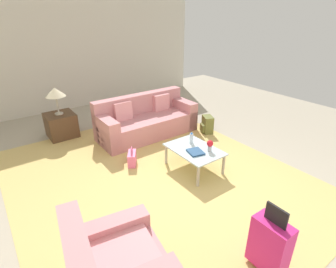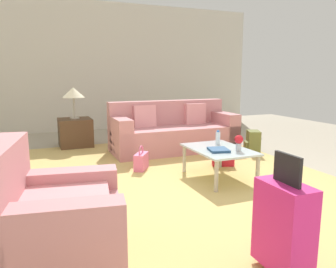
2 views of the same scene
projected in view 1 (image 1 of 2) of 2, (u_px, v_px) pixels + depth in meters
ground_plane at (186, 189)px, 4.19m from camera, size 12.00×12.00×0.00m
wall_right at (71, 53)px, 7.23m from camera, size 0.12×8.00×3.10m
area_rug at (155, 176)px, 4.52m from camera, size 5.20×4.40×0.01m
couch at (145, 121)px, 5.98m from camera, size 0.89×2.23×0.89m
coffee_table at (194, 151)px, 4.60m from camera, size 0.98×0.68×0.41m
water_bottle at (191, 138)px, 4.74m from camera, size 0.06×0.06×0.20m
coffee_table_book at (195, 152)px, 4.44m from camera, size 0.31×0.29×0.03m
flower_vase at (210, 145)px, 4.44m from camera, size 0.11×0.11×0.21m
side_table at (61, 125)px, 5.88m from camera, size 0.61×0.61×0.53m
table_lamp at (55, 93)px, 5.56m from camera, size 0.42×0.42×0.59m
suitcase_magenta at (270, 244)px, 2.76m from camera, size 0.40×0.23×0.85m
handbag_pink at (132, 158)px, 4.83m from camera, size 0.34×0.29×0.36m
handbag_red at (191, 146)px, 5.27m from camera, size 0.25×0.35×0.36m
backpack_olive at (207, 125)px, 6.09m from camera, size 0.36×0.33×0.40m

